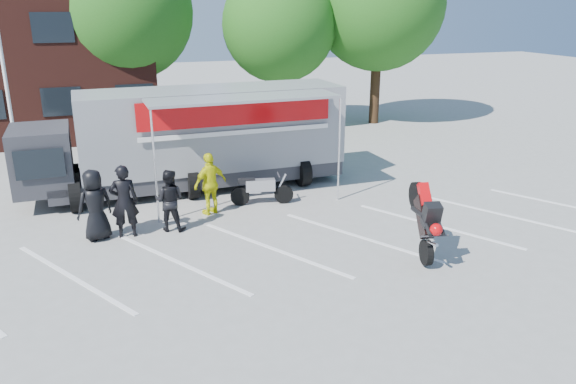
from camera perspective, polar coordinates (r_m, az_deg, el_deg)
ground at (r=13.40m, az=-1.01°, el=-7.58°), size 100.00×100.00×0.00m
parking_bay_lines at (r=14.26m, az=-2.27°, el=-5.88°), size 18.09×13.33×0.01m
flagpole at (r=21.61m, az=-26.71°, el=14.42°), size 1.61×0.12×8.00m
tree_left at (r=27.50m, az=-16.26°, el=17.16°), size 6.12×6.12×8.64m
tree_mid at (r=27.85m, az=-0.89°, el=16.59°), size 5.44×5.44×7.68m
tree_right at (r=29.34m, az=9.24°, el=18.29°), size 6.46×6.46×9.12m
transporter_truck at (r=19.23m, az=-8.81°, el=0.46°), size 10.53×5.27×3.31m
parked_motorcycle at (r=17.44m, az=-2.64°, el=-1.24°), size 2.07×1.02×1.04m
stunt_bike_rider at (r=14.36m, az=12.80°, el=-6.19°), size 1.17×1.88×2.05m
spectator_leather_a at (r=15.39m, az=-19.02°, el=-1.27°), size 1.08×0.89×1.90m
spectator_leather_b at (r=15.32m, az=-16.31°, el=-0.91°), size 0.75×0.52×1.98m
spectator_leather_c at (r=15.51m, az=-11.97°, el=-0.83°), size 1.02×0.93×1.72m
spectator_hivis at (r=16.51m, az=-7.90°, el=0.84°), size 1.17×0.85×1.85m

